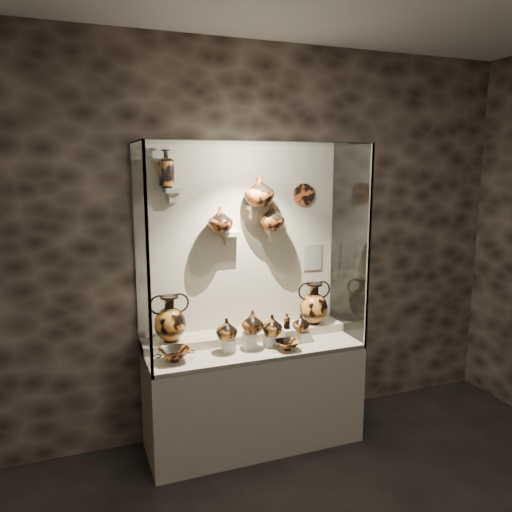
{
  "coord_description": "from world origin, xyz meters",
  "views": [
    {
      "loc": [
        -1.31,
        -1.34,
        2.23
      ],
      "look_at": [
        0.06,
        2.27,
        1.53
      ],
      "focal_mm": 35.0,
      "sensor_mm": 36.0,
      "label": 1
    }
  ],
  "objects": [
    {
      "name": "jug_a",
      "position": [
        -0.24,
        2.11,
        1.02
      ],
      "size": [
        0.2,
        0.2,
        0.17
      ],
      "primitive_type": "imported",
      "rotation": [
        0.0,
        0.0,
        0.28
      ],
      "color": "orange",
      "rests_on": "pedestal_a"
    },
    {
      "name": "bracket_cc",
      "position": [
        0.28,
        2.42,
        1.7
      ],
      "size": [
        0.14,
        0.12,
        0.04
      ],
      "primitive_type": "cube",
      "color": "beige",
      "rests_on": "back_panel"
    },
    {
      "name": "amphora_right",
      "position": [
        0.61,
        2.33,
        1.08
      ],
      "size": [
        0.37,
        0.37,
        0.36
      ],
      "primitive_type": null,
      "rotation": [
        0.0,
        0.0,
        -0.36
      ],
      "color": "orange",
      "rests_on": "rear_tier"
    },
    {
      "name": "back_panel",
      "position": [
        0.0,
        2.5,
        1.6
      ],
      "size": [
        1.7,
        0.03,
        1.6
      ],
      "primitive_type": "cube",
      "color": "beige",
      "rests_on": "plinth"
    },
    {
      "name": "pedestal_b",
      "position": [
        -0.05,
        2.13,
        0.9
      ],
      "size": [
        0.09,
        0.09,
        0.13
      ],
      "primitive_type": "cube",
      "color": "silver",
      "rests_on": "front_tier"
    },
    {
      "name": "glass_left",
      "position": [
        -0.85,
        2.18,
        1.6
      ],
      "size": [
        0.01,
        0.6,
        1.6
      ],
      "primitive_type": "cube",
      "color": "white",
      "rests_on": "plinth"
    },
    {
      "name": "pedestal_d",
      "position": [
        0.28,
        2.13,
        0.89
      ],
      "size": [
        0.09,
        0.09,
        0.12
      ],
      "primitive_type": "cube",
      "color": "silver",
      "rests_on": "front_tier"
    },
    {
      "name": "ovoid_vase_b",
      "position": [
        0.11,
        2.35,
        2.04
      ],
      "size": [
        0.25,
        0.25,
        0.25
      ],
      "primitive_type": "imported",
      "rotation": [
        0.0,
        0.0,
        -0.06
      ],
      "color": "#AF4C1E",
      "rests_on": "bracket_cb"
    },
    {
      "name": "pedestal_c",
      "position": [
        0.12,
        2.13,
        0.88
      ],
      "size": [
        0.09,
        0.09,
        0.09
      ],
      "primitive_type": "cube",
      "color": "silver",
      "rests_on": "front_tier"
    },
    {
      "name": "glass_right",
      "position": [
        0.85,
        2.18,
        1.6
      ],
      "size": [
        0.01,
        0.6,
        1.6
      ],
      "primitive_type": "cube",
      "color": "white",
      "rests_on": "plinth"
    },
    {
      "name": "info_placard",
      "position": [
        0.66,
        2.47,
        1.45
      ],
      "size": [
        0.17,
        0.01,
        0.22
      ],
      "primitive_type": "cube",
      "color": "beige",
      "rests_on": "back_panel"
    },
    {
      "name": "frame_post_right",
      "position": [
        0.84,
        1.89,
        1.6
      ],
      "size": [
        0.02,
        0.02,
        1.6
      ],
      "primitive_type": "cube",
      "color": "gray",
      "rests_on": "plinth"
    },
    {
      "name": "jug_e",
      "position": [
        0.4,
        2.15,
        0.98
      ],
      "size": [
        0.18,
        0.18,
        0.15
      ],
      "primitive_type": "imported",
      "rotation": [
        0.0,
        0.0,
        -0.31
      ],
      "color": "orange",
      "rests_on": "pedestal_e"
    },
    {
      "name": "wall_plate",
      "position": [
        0.56,
        2.47,
        1.99
      ],
      "size": [
        0.19,
        0.02,
        0.19
      ],
      "primitive_type": "cylinder",
      "rotation": [
        1.57,
        0.0,
        0.0
      ],
      "color": "#BB4D24",
      "rests_on": "back_panel"
    },
    {
      "name": "kylix_left",
      "position": [
        -0.65,
        2.08,
        0.89
      ],
      "size": [
        0.31,
        0.27,
        0.12
      ],
      "primitive_type": null,
      "rotation": [
        0.0,
        0.0,
        0.1
      ],
      "color": "#AF4C1E",
      "rests_on": "front_tier"
    },
    {
      "name": "ovoid_vase_a",
      "position": [
        -0.2,
        2.37,
        1.82
      ],
      "size": [
        0.23,
        0.23,
        0.2
      ],
      "primitive_type": "imported",
      "rotation": [
        0.0,
        0.0,
        -0.23
      ],
      "color": "#AF4C1E",
      "rests_on": "bracket_ca"
    },
    {
      "name": "glass_front",
      "position": [
        0.0,
        1.88,
        1.6
      ],
      "size": [
        1.7,
        0.01,
        1.6
      ],
      "primitive_type": "cube",
      "color": "white",
      "rests_on": "plinth"
    },
    {
      "name": "bracket_cb",
      "position": [
        0.1,
        2.42,
        1.9
      ],
      "size": [
        0.1,
        0.12,
        0.04
      ],
      "primitive_type": "cube",
      "color": "beige",
      "rests_on": "back_panel"
    },
    {
      "name": "bracket_ca",
      "position": [
        -0.1,
        2.42,
        1.7
      ],
      "size": [
        0.14,
        0.12,
        0.04
      ],
      "primitive_type": "cube",
      "color": "beige",
      "rests_on": "back_panel"
    },
    {
      "name": "kylix_right",
      "position": [
        0.21,
        2.0,
        0.88
      ],
      "size": [
        0.28,
        0.26,
        0.09
      ],
      "primitive_type": null,
      "rotation": [
        0.0,
        0.0,
        -0.31
      ],
      "color": "orange",
      "rests_on": "front_tier"
    },
    {
      "name": "lekythos_tall",
      "position": [
        -0.61,
        2.41,
        2.23
      ],
      "size": [
        0.14,
        0.14,
        0.32
      ],
      "primitive_type": null,
      "rotation": [
        0.0,
        0.0,
        0.12
      ],
      "color": "orange",
      "rests_on": "bracket_ul"
    },
    {
      "name": "rear_tier",
      "position": [
        0.0,
        2.35,
        0.85
      ],
      "size": [
        1.7,
        0.25,
        0.1
      ],
      "primitive_type": "cube",
      "color": "#C6B499",
      "rests_on": "plinth"
    },
    {
      "name": "jug_b",
      "position": [
        -0.03,
        2.12,
        1.05
      ],
      "size": [
        0.22,
        0.22,
        0.18
      ],
      "primitive_type": "imported",
      "rotation": [
        0.0,
        0.0,
        -0.36
      ],
      "color": "#AF4C1E",
      "rests_on": "pedestal_b"
    },
    {
      "name": "frame_post_left",
      "position": [
        -0.84,
        1.89,
        1.6
      ],
      "size": [
        0.02,
        0.02,
        1.6
      ],
      "primitive_type": "cube",
      "color": "gray",
      "rests_on": "plinth"
    },
    {
      "name": "lekythos_small",
      "position": [
        0.27,
        2.15,
        1.02
      ],
      "size": [
        0.08,
        0.08,
        0.14
      ],
      "primitive_type": null,
      "rotation": [
        0.0,
        0.0,
        0.27
      ],
      "color": "#AF4C1E",
      "rests_on": "pedestal_d"
    },
    {
      "name": "amphora_left",
      "position": [
        -0.63,
        2.32,
        1.08
      ],
      "size": [
        0.33,
        0.33,
        0.36
      ],
      "primitive_type": null,
      "rotation": [
        0.0,
        0.0,
        0.13
      ],
      "color": "orange",
      "rests_on": "rear_tier"
    },
    {
      "name": "glass_top",
      "position": [
        0.0,
        2.18,
        2.4
      ],
      "size": [
        1.7,
        0.6,
        0.01
      ],
      "primitive_type": "cube",
      "color": "white",
      "rests_on": "back_panel"
    },
    {
      "name": "wall_back",
      "position": [
        0.0,
        2.5,
        1.6
      ],
      "size": [
        5.0,
        0.02,
        3.2
      ],
      "primitive_type": "cube",
      "color": "black",
      "rests_on": "ground"
    },
    {
      "name": "pedestal_a",
      "position": [
        -0.22,
        2.13,
        0.88
      ],
      "size": [
        0.09,
        0.09,
        0.1
      ],
      "primitive_type": "cube",
      "color": "silver",
      "rests_on": "front_tier"
    },
    {
      "name": "jug_c",
      "position": [
        0.13,
        2.11,
        1.0
      ],
      "size": [
        0.21,
        0.21,
        0.17
      ],
      "primitive_type": "imported",
      "rotation": [
        0.0,
        0.0,
        0.36
      ],
      "color": "orange",
      "rests_on": "pedestal_c"
    },
    {
      "name": "front_tier",
      "position": [
        0.0,
        2.18,
        0.82
      ],
      "size": [
        1.68,
        0.58,
        0.03
      ],
      "primitive_type": "cube",
      "color": "#C6B499",
      "rests_on": "plinth"
    },
    {
      "name": "pedestal_e",
      "position": [
        0.42,
        2.13,
        0.87
      ],
      "size": [
        0.09,
        0.09,
        0.08
      ],
      "primitive_type": "cube",
      "color": "silver",
      "rests_on": "front_tier"
    },
    {
      "name": "plinth",
      "position": [
        0.0,
        2.18,
        0.4
      ],
      "size": [
        1.7,
        0.6,
        0.8
      ],
      "primitive_type": "cube",
      "color": "beige",
      "rests_on": "floor"
    },
    {
      "name": "bracket_ul",
      "position": [
        -0.55,
        2.42,
        2.05
      ],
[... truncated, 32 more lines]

